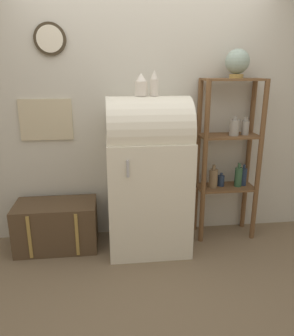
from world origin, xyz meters
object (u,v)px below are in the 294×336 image
refrigerator (148,173)px  suitcase_trunk (57,225)px  vase_center (154,84)px  globe (237,62)px  vase_left (141,85)px

refrigerator → suitcase_trunk: 1.06m
vase_center → suitcase_trunk: bearing=176.0°
refrigerator → suitcase_trunk: refrigerator is taller
vase_center → globe: bearing=9.7°
globe → vase_center: bearing=-170.3°
globe → vase_center: 0.84m
globe → vase_left: globe is taller
suitcase_trunk → vase_left: size_ratio=3.99×
vase_left → refrigerator: bearing=-11.6°
suitcase_trunk → refrigerator: bearing=-4.2°
vase_center → refrigerator: bearing=-179.4°
vase_left → globe: bearing=7.8°
suitcase_trunk → globe: bearing=2.3°
suitcase_trunk → vase_left: (0.85, -0.05, 1.36)m
vase_left → suitcase_trunk: bearing=176.3°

